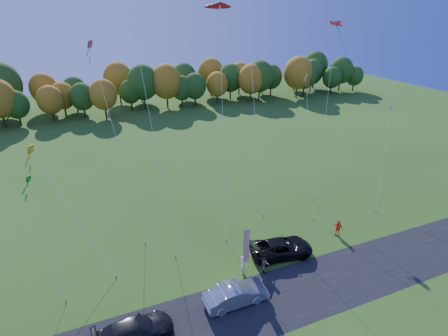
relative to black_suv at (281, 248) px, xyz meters
name	(u,v)px	position (x,y,z in m)	size (l,w,h in m)	color
ground	(250,268)	(-3.34, -0.47, -0.79)	(160.00, 160.00, 0.00)	#274F15
asphalt_strip	(273,300)	(-3.34, -4.47, -0.79)	(90.00, 6.00, 0.01)	black
tree_line	(139,111)	(-3.34, 54.53, -0.79)	(116.00, 12.00, 10.00)	#1E4711
black_suv	(281,248)	(0.00, 0.00, 0.00)	(2.63, 5.69, 1.58)	black
silver_sedan	(236,294)	(-6.11, -3.59, 0.03)	(1.74, 4.99, 1.64)	#ADADB2
dark_truck_a	(134,331)	(-13.81, -3.92, -0.02)	(2.16, 5.31, 1.54)	black
person_tailgate_a	(243,265)	(-4.23, -0.76, 0.05)	(0.61, 0.40, 1.68)	white
person_tailgate_b	(265,263)	(-2.38, -1.30, 0.08)	(0.84, 0.66, 1.74)	gray
person_east	(338,228)	(6.73, 0.53, 0.06)	(1.00, 0.41, 1.70)	#F64517
feather_flag	(246,245)	(-3.94, -0.69, 1.90)	(0.57, 0.15, 4.39)	#999999
kite_delta_blue	(140,61)	(-9.60, 8.79, 15.74)	(3.48, 11.73, 32.21)	#4C3F33
kite_parafoil_orange	(253,85)	(3.23, 13.10, 12.01)	(4.89, 13.88, 25.86)	#4C3F33
kite_delta_red	(223,119)	(-2.43, 8.01, 10.11)	(4.14, 9.43, 22.37)	#4C3F33
kite_parafoil_rainbow	(325,121)	(8.90, 7.09, 8.90)	(7.09, 7.64, 19.69)	#4C3F33
kite_diamond_yellow	(73,213)	(-16.77, 6.13, 4.21)	(5.61, 7.44, 10.57)	#4C3F33
kite_diamond_green	(47,238)	(-18.79, 3.89, 3.66)	(1.71, 5.43, 9.13)	#4C3F33
kite_diamond_white	(309,137)	(9.57, 10.41, 5.89)	(2.51, 6.98, 13.81)	#4C3F33
kite_diamond_pink	(118,144)	(-12.12, 10.56, 8.09)	(2.52, 9.15, 18.23)	#4C3F33
kite_diamond_blue_low	(383,158)	(16.08, 5.04, 4.27)	(5.72, 5.98, 10.58)	#4C3F33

